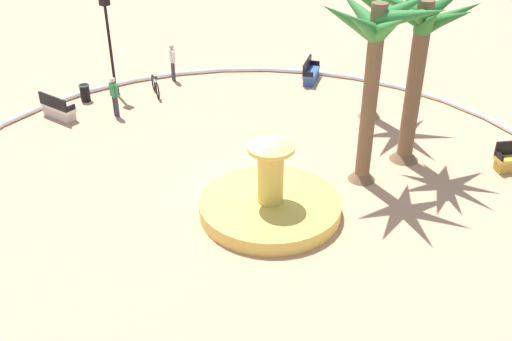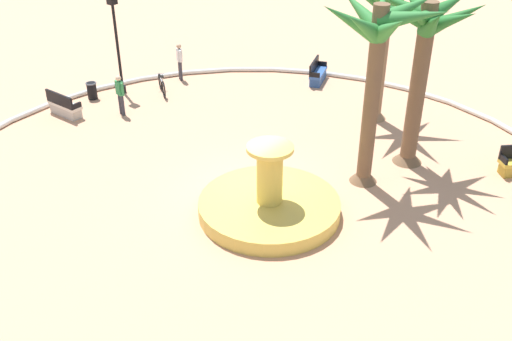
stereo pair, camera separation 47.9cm
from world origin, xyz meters
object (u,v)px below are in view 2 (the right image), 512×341
(bench_north, at_px, (65,107))
(lamppost, at_px, (116,34))
(palm_tree_by_curb, at_px, (378,48))
(person_cyclist_photo, at_px, (180,60))
(palm_tree_mid_plaza, at_px, (385,14))
(person_cyclist_helmet, at_px, (120,93))
(bench_west, at_px, (317,75))
(bicycle_red_frame, at_px, (162,85))
(palm_tree_near_fountain, at_px, (424,40))
(fountain, at_px, (269,204))
(trash_bin, at_px, (92,90))

(bench_north, relative_size, lamppost, 0.37)
(palm_tree_by_curb, height_order, person_cyclist_photo, palm_tree_by_curb)
(palm_tree_mid_plaza, bearing_deg, person_cyclist_helmet, -52.73)
(palm_tree_mid_plaza, relative_size, lamppost, 1.28)
(palm_tree_mid_plaza, xyz_separation_m, bench_west, (-1.75, -3.90, -3.78))
(bicycle_red_frame, bearing_deg, palm_tree_near_fountain, 96.29)
(fountain, relative_size, person_cyclist_photo, 2.51)
(palm_tree_near_fountain, distance_m, trash_bin, 13.84)
(bench_west, height_order, bench_north, same)
(bench_west, bearing_deg, trash_bin, -39.58)
(trash_bin, bearing_deg, bench_north, 16.94)
(palm_tree_by_curb, bearing_deg, palm_tree_mid_plaza, -154.54)
(palm_tree_by_curb, distance_m, person_cyclist_photo, 11.82)
(palm_tree_mid_plaza, distance_m, person_cyclist_helmet, 10.55)
(trash_bin, relative_size, person_cyclist_photo, 0.43)
(bicycle_red_frame, bearing_deg, palm_tree_by_curb, 85.27)
(palm_tree_near_fountain, xyz_separation_m, palm_tree_mid_plaza, (-2.38, -2.61, -0.16))
(fountain, bearing_deg, palm_tree_mid_plaza, -173.52)
(bench_west, xyz_separation_m, bicycle_red_frame, (5.34, -4.45, 0.04))
(fountain, height_order, person_cyclist_helmet, fountain)
(fountain, bearing_deg, bench_west, -153.51)
(fountain, height_order, bench_west, fountain)
(palm_tree_near_fountain, relative_size, bench_west, 3.45)
(fountain, xyz_separation_m, palm_tree_by_curb, (-3.41, 1.23, 4.16))
(fountain, height_order, trash_bin, fountain)
(palm_tree_by_curb, relative_size, trash_bin, 8.25)
(palm_tree_by_curb, distance_m, bicycle_red_frame, 11.28)
(lamppost, bearing_deg, person_cyclist_photo, 161.70)
(bench_north, bearing_deg, palm_tree_near_fountain, 112.98)
(palm_tree_by_curb, bearing_deg, person_cyclist_photo, -102.78)
(person_cyclist_helmet, bearing_deg, bicycle_red_frame, -171.97)
(bench_west, bearing_deg, bicycle_red_frame, -39.79)
(palm_tree_by_curb, relative_size, bench_north, 3.73)
(fountain, distance_m, palm_tree_near_fountain, 6.98)
(person_cyclist_photo, bearing_deg, fountain, 58.86)
(palm_tree_near_fountain, relative_size, bicycle_red_frame, 3.94)
(palm_tree_by_curb, height_order, bench_west, palm_tree_by_curb)
(bench_west, distance_m, bicycle_red_frame, 6.95)
(palm_tree_by_curb, bearing_deg, person_cyclist_helmet, -80.86)
(palm_tree_by_curb, xyz_separation_m, bench_north, (3.14, -11.79, -4.14))
(bench_west, relative_size, bench_north, 1.04)
(fountain, relative_size, trash_bin, 5.78)
(bench_west, height_order, bicycle_red_frame, bench_west)
(palm_tree_near_fountain, height_order, palm_tree_mid_plaza, palm_tree_near_fountain)
(bench_west, distance_m, person_cyclist_photo, 6.24)
(person_cyclist_helmet, bearing_deg, lamppost, -130.10)
(fountain, distance_m, person_cyclist_photo, 11.43)
(lamppost, bearing_deg, bicycle_red_frame, 125.87)
(bench_west, relative_size, person_cyclist_photo, 0.99)
(bench_west, bearing_deg, bench_north, -31.71)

